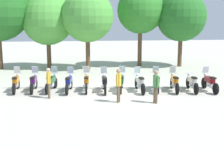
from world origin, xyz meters
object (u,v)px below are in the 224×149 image
at_px(person_2, 119,83).
at_px(tree_4, 181,17).
at_px(motorcycle_1, 34,82).
at_px(motorcycle_7, 140,83).
at_px(motorcycle_2, 51,82).
at_px(tree_1, 48,19).
at_px(motorcycle_0, 16,83).
at_px(motorcycle_5, 104,83).
at_px(motorcycle_8, 156,82).
at_px(person_0, 49,81).
at_px(motorcycle_10, 192,83).
at_px(motorcycle_9, 174,82).
at_px(motorcycle_3, 69,83).
at_px(motorcycle_11, 210,82).
at_px(person_1, 156,84).
at_px(tree_2, 87,16).
at_px(tree_3, 140,10).
at_px(motorcycle_4, 86,82).
at_px(motorcycle_6, 121,82).

height_order(person_2, tree_4, tree_4).
bearing_deg(motorcycle_1, motorcycle_7, -96.05).
bearing_deg(tree_4, motorcycle_2, -142.56).
bearing_deg(tree_1, tree_4, -2.54).
relative_size(motorcycle_0, motorcycle_5, 1.00).
relative_size(motorcycle_8, person_0, 1.34).
distance_m(motorcycle_10, person_2, 4.98).
relative_size(motorcycle_7, motorcycle_10, 1.00).
bearing_deg(motorcycle_9, motorcycle_3, 91.72).
xyz_separation_m(tree_1, tree_4, (11.34, -0.50, 0.23)).
bearing_deg(motorcycle_0, tree_1, -9.88).
relative_size(motorcycle_5, person_2, 1.28).
height_order(motorcycle_0, person_2, person_2).
relative_size(motorcycle_3, motorcycle_8, 1.00).
xyz_separation_m(motorcycle_10, motorcycle_11, (1.01, -0.13, 0.01)).
height_order(person_1, tree_2, tree_2).
distance_m(motorcycle_10, person_1, 3.60).
distance_m(motorcycle_3, person_0, 1.74).
distance_m(motorcycle_10, tree_3, 10.65).
relative_size(motorcycle_0, motorcycle_9, 1.00).
bearing_deg(tree_3, motorcycle_9, -89.85).
bearing_deg(motorcycle_9, motorcycle_8, 84.62).
height_order(motorcycle_8, person_0, person_0).
height_order(motorcycle_7, person_2, person_2).
xyz_separation_m(motorcycle_4, motorcycle_11, (7.09, -0.90, 0.00)).
bearing_deg(motorcycle_1, motorcycle_2, -93.51).
xyz_separation_m(motorcycle_6, tree_3, (3.01, 9.07, 4.32)).
bearing_deg(motorcycle_1, motorcycle_3, -98.96).
bearing_deg(motorcycle_2, person_1, -108.85).
relative_size(person_2, tree_2, 0.26).
bearing_deg(motorcycle_11, motorcycle_1, 83.26).
distance_m(tree_1, tree_3, 7.91).
xyz_separation_m(motorcycle_11, tree_3, (-2.05, 9.80, 4.32)).
bearing_deg(motorcycle_6, motorcycle_8, -85.19).
bearing_deg(person_0, motorcycle_1, -58.68).
bearing_deg(motorcycle_9, motorcycle_10, -90.91).
bearing_deg(motorcycle_9, motorcycle_6, 88.40).
bearing_deg(motorcycle_5, person_0, 112.01).
distance_m(motorcycle_11, tree_1, 14.32).
xyz_separation_m(motorcycle_4, person_1, (3.31, -3.03, 0.45)).
relative_size(motorcycle_1, motorcycle_5, 1.00).
distance_m(motorcycle_1, tree_4, 14.54).
distance_m(motorcycle_5, person_2, 2.44).
bearing_deg(tree_4, motorcycle_7, -121.88).
bearing_deg(tree_4, motorcycle_0, -147.87).
relative_size(person_2, tree_3, 0.25).
relative_size(motorcycle_3, motorcycle_7, 1.00).
relative_size(motorcycle_8, person_1, 1.31).
bearing_deg(motorcycle_5, motorcycle_11, -93.08).
relative_size(motorcycle_3, motorcycle_9, 1.00).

